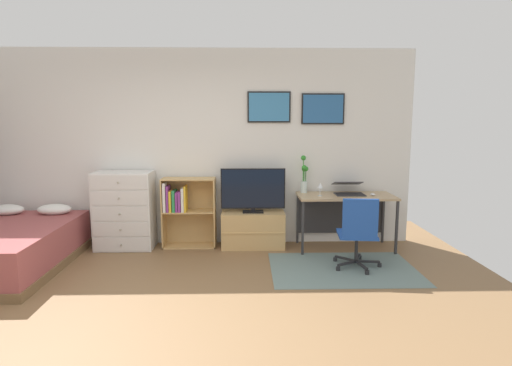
# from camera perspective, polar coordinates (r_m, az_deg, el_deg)

# --- Properties ---
(ground_plane) EXTENTS (7.20, 7.20, 0.00)m
(ground_plane) POSITION_cam_1_polar(r_m,az_deg,el_deg) (3.92, -12.79, -17.90)
(ground_plane) COLOR brown
(wall_back_with_posters) EXTENTS (6.12, 0.09, 2.70)m
(wall_back_with_posters) POSITION_cam_1_polar(r_m,az_deg,el_deg) (5.92, -8.43, 4.79)
(wall_back_with_posters) COLOR silver
(wall_back_with_posters) RESTS_ON ground_plane
(area_rug) EXTENTS (1.70, 1.20, 0.01)m
(area_rug) POSITION_cam_1_polar(r_m,az_deg,el_deg) (5.14, 11.74, -11.31)
(area_rug) COLOR slate
(area_rug) RESTS_ON ground_plane
(bed) EXTENTS (1.45, 2.01, 0.62)m
(bed) POSITION_cam_1_polar(r_m,az_deg,el_deg) (5.79, -31.21, -7.53)
(bed) COLOR brown
(bed) RESTS_ON ground_plane
(dresser) EXTENTS (0.77, 0.46, 1.05)m
(dresser) POSITION_cam_1_polar(r_m,az_deg,el_deg) (5.95, -17.44, -3.58)
(dresser) COLOR silver
(dresser) RESTS_ON ground_plane
(bookshelf) EXTENTS (0.72, 0.30, 0.95)m
(bookshelf) POSITION_cam_1_polar(r_m,az_deg,el_deg) (5.85, -9.74, -3.29)
(bookshelf) COLOR tan
(bookshelf) RESTS_ON ground_plane
(tv_stand) EXTENTS (0.86, 0.41, 0.49)m
(tv_stand) POSITION_cam_1_polar(r_m,az_deg,el_deg) (5.80, -0.41, -6.33)
(tv_stand) COLOR tan
(tv_stand) RESTS_ON ground_plane
(television) EXTENTS (0.87, 0.16, 0.60)m
(television) POSITION_cam_1_polar(r_m,az_deg,el_deg) (5.66, -0.41, -1.03)
(television) COLOR black
(television) RESTS_ON tv_stand
(desk) EXTENTS (1.28, 0.60, 0.74)m
(desk) POSITION_cam_1_polar(r_m,az_deg,el_deg) (5.85, 11.88, -2.75)
(desk) COLOR tan
(desk) RESTS_ON ground_plane
(office_chair) EXTENTS (0.57, 0.58, 0.86)m
(office_chair) POSITION_cam_1_polar(r_m,az_deg,el_deg) (5.03, 13.72, -6.39)
(office_chair) COLOR #232326
(office_chair) RESTS_ON ground_plane
(laptop) EXTENTS (0.39, 0.42, 0.17)m
(laptop) POSITION_cam_1_polar(r_m,az_deg,el_deg) (5.84, 12.46, -0.80)
(laptop) COLOR #333338
(laptop) RESTS_ON desk
(computer_mouse) EXTENTS (0.06, 0.10, 0.03)m
(computer_mouse) POSITION_cam_1_polar(r_m,az_deg,el_deg) (5.79, 15.59, -1.50)
(computer_mouse) COLOR silver
(computer_mouse) RESTS_ON desk
(bamboo_vase) EXTENTS (0.11, 0.10, 0.52)m
(bamboo_vase) POSITION_cam_1_polar(r_m,az_deg,el_deg) (5.82, 6.56, 0.93)
(bamboo_vase) COLOR silver
(bamboo_vase) RESTS_ON desk
(wine_glass) EXTENTS (0.07, 0.07, 0.18)m
(wine_glass) POSITION_cam_1_polar(r_m,az_deg,el_deg) (5.60, 8.72, -0.40)
(wine_glass) COLOR silver
(wine_glass) RESTS_ON desk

